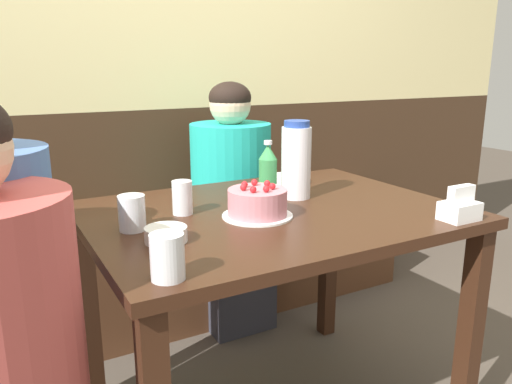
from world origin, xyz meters
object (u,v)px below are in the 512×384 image
(bowl_soup_white, at_px, (166,234))
(glass_shot_small, at_px, (132,213))
(soju_bottle, at_px, (268,170))
(bowl_rice_small, at_px, (289,179))
(glass_water_tall, at_px, (182,198))
(bench_seat, at_px, (184,274))
(water_pitcher, at_px, (296,160))
(napkin_holder, at_px, (460,208))
(glass_tumbler_short, at_px, (167,257))
(person_teal_shirt, at_px, (231,211))
(birthday_cake, at_px, (257,203))

(bowl_soup_white, height_order, glass_shot_small, glass_shot_small)
(soju_bottle, height_order, bowl_rice_small, soju_bottle)
(glass_shot_small, bearing_deg, glass_water_tall, 24.10)
(bench_seat, height_order, water_pitcher, water_pitcher)
(bench_seat, height_order, napkin_holder, napkin_holder)
(bowl_soup_white, xyz_separation_m, glass_tumbler_short, (-0.07, -0.23, 0.03))
(bench_seat, xyz_separation_m, water_pitcher, (0.15, -0.74, 0.67))
(soju_bottle, relative_size, person_teal_shirt, 0.17)
(glass_shot_small, distance_m, person_teal_shirt, 0.97)
(glass_water_tall, bearing_deg, bowl_soup_white, -120.97)
(birthday_cake, distance_m, water_pitcher, 0.28)
(napkin_holder, relative_size, glass_water_tall, 1.05)
(napkin_holder, bearing_deg, glass_water_tall, 146.53)
(water_pitcher, distance_m, glass_water_tall, 0.42)
(water_pitcher, distance_m, soju_bottle, 0.11)
(glass_water_tall, relative_size, glass_tumbler_short, 1.03)
(soju_bottle, relative_size, napkin_holder, 1.78)
(bowl_soup_white, distance_m, bowl_rice_small, 0.77)
(birthday_cake, height_order, person_teal_shirt, person_teal_shirt)
(bench_seat, relative_size, glass_water_tall, 23.08)
(water_pitcher, relative_size, glass_tumbler_short, 2.62)
(glass_tumbler_short, xyz_separation_m, person_teal_shirt, (0.67, 1.04, -0.26))
(water_pitcher, height_order, person_teal_shirt, person_teal_shirt)
(soju_bottle, height_order, glass_water_tall, soju_bottle)
(water_pitcher, bearing_deg, bench_seat, 101.25)
(soju_bottle, bearing_deg, bowl_rice_small, 37.47)
(birthday_cake, xyz_separation_m, glass_shot_small, (-0.37, 0.06, 0.01))
(birthday_cake, bearing_deg, water_pitcher, 30.72)
(napkin_holder, distance_m, person_teal_shirt, 1.11)
(bench_seat, height_order, glass_tumbler_short, glass_tumbler_short)
(bench_seat, xyz_separation_m, napkin_holder, (0.43, -1.20, 0.58))
(bowl_soup_white, xyz_separation_m, glass_shot_small, (-0.05, 0.14, 0.03))
(glass_water_tall, height_order, person_teal_shirt, person_teal_shirt)
(birthday_cake, relative_size, bowl_rice_small, 1.50)
(bowl_soup_white, height_order, glass_water_tall, glass_water_tall)
(napkin_holder, bearing_deg, water_pitcher, 121.39)
(soju_bottle, distance_m, glass_water_tall, 0.35)
(glass_water_tall, xyz_separation_m, glass_tumbler_short, (-0.20, -0.44, -0.00))
(glass_water_tall, height_order, glass_tumbler_short, glass_water_tall)
(birthday_cake, height_order, water_pitcher, water_pitcher)
(birthday_cake, xyz_separation_m, bowl_soup_white, (-0.32, -0.08, -0.02))
(water_pitcher, height_order, soju_bottle, water_pitcher)
(soju_bottle, relative_size, glass_tumbler_short, 1.92)
(person_teal_shirt, bearing_deg, napkin_holder, 12.49)
(water_pitcher, xyz_separation_m, glass_shot_small, (-0.60, -0.08, -0.08))
(glass_water_tall, bearing_deg, bench_seat, 69.96)
(water_pitcher, distance_m, person_teal_shirt, 0.69)
(bench_seat, xyz_separation_m, birthday_cake, (-0.08, -0.88, 0.58))
(birthday_cake, relative_size, glass_water_tall, 2.06)
(bowl_soup_white, height_order, bowl_rice_small, bowl_soup_white)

